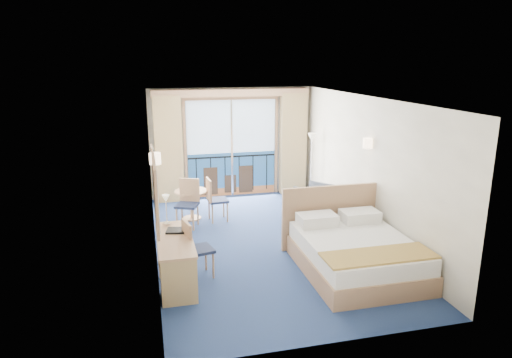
# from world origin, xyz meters

# --- Properties ---
(floor) EXTENTS (6.50, 6.50, 0.00)m
(floor) POSITION_xyz_m (0.00, 0.00, 0.00)
(floor) COLOR navy
(floor) RESTS_ON ground
(room_walls) EXTENTS (4.04, 6.54, 2.72)m
(room_walls) POSITION_xyz_m (0.00, 0.00, 1.78)
(room_walls) COLOR beige
(room_walls) RESTS_ON ground
(balcony_door) EXTENTS (2.36, 0.03, 2.52)m
(balcony_door) POSITION_xyz_m (-0.01, 3.22, 1.14)
(balcony_door) COLOR navy
(balcony_door) RESTS_ON room_walls
(curtain_left) EXTENTS (0.65, 0.22, 2.55)m
(curtain_left) POSITION_xyz_m (-1.55, 3.07, 1.28)
(curtain_left) COLOR tan
(curtain_left) RESTS_ON room_walls
(curtain_right) EXTENTS (0.65, 0.22, 2.55)m
(curtain_right) POSITION_xyz_m (1.55, 3.07, 1.28)
(curtain_right) COLOR tan
(curtain_right) RESTS_ON room_walls
(pelmet) EXTENTS (3.80, 0.25, 0.18)m
(pelmet) POSITION_xyz_m (0.00, 3.10, 2.58)
(pelmet) COLOR tan
(pelmet) RESTS_ON room_walls
(mirror) EXTENTS (0.05, 1.25, 0.95)m
(mirror) POSITION_xyz_m (-1.97, -1.50, 1.55)
(mirror) COLOR tan
(mirror) RESTS_ON room_walls
(wall_print) EXTENTS (0.04, 0.42, 0.52)m
(wall_print) POSITION_xyz_m (-1.97, 0.45, 1.60)
(wall_print) COLOR tan
(wall_print) RESTS_ON room_walls
(sconce_left) EXTENTS (0.18, 0.18, 0.18)m
(sconce_left) POSITION_xyz_m (-1.94, -0.60, 1.85)
(sconce_left) COLOR #FFDCB2
(sconce_left) RESTS_ON room_walls
(sconce_right) EXTENTS (0.18, 0.18, 0.18)m
(sconce_right) POSITION_xyz_m (1.94, -0.15, 1.85)
(sconce_right) COLOR #FFDCB2
(sconce_right) RESTS_ON room_walls
(bed) EXTENTS (1.85, 2.20, 1.16)m
(bed) POSITION_xyz_m (1.13, -1.46, 0.33)
(bed) COLOR tan
(bed) RESTS_ON ground
(nightstand) EXTENTS (0.47, 0.45, 0.61)m
(nightstand) POSITION_xyz_m (1.75, -0.18, 0.31)
(nightstand) COLOR tan
(nightstand) RESTS_ON ground
(phone) EXTENTS (0.19, 0.15, 0.08)m
(phone) POSITION_xyz_m (1.74, -0.16, 0.65)
(phone) COLOR white
(phone) RESTS_ON nightstand
(armchair) EXTENTS (1.00, 1.00, 0.66)m
(armchair) POSITION_xyz_m (1.53, 1.40, 0.33)
(armchair) COLOR #40464E
(armchair) RESTS_ON ground
(floor_lamp) EXTENTS (0.23, 0.23, 1.67)m
(floor_lamp) POSITION_xyz_m (1.75, 2.27, 1.26)
(floor_lamp) COLOR silver
(floor_lamp) RESTS_ON ground
(desk) EXTENTS (0.53, 1.55, 0.72)m
(desk) POSITION_xyz_m (-1.72, -1.60, 0.40)
(desk) COLOR tan
(desk) RESTS_ON ground
(desk_chair) EXTENTS (0.50, 0.49, 0.95)m
(desk_chair) POSITION_xyz_m (-1.43, -1.11, 0.53)
(desk_chair) COLOR #1C2543
(desk_chair) RESTS_ON ground
(folder) EXTENTS (0.39, 0.32, 0.03)m
(folder) POSITION_xyz_m (-1.66, -0.92, 0.74)
(folder) COLOR black
(folder) RESTS_ON desk
(desk_lamp) EXTENTS (0.13, 0.13, 0.49)m
(desk_lamp) POSITION_xyz_m (-1.81, -0.58, 1.09)
(desk_lamp) COLOR silver
(desk_lamp) RESTS_ON desk
(round_table) EXTENTS (0.71, 0.71, 0.63)m
(round_table) POSITION_xyz_m (-1.19, 1.66, 0.48)
(round_table) COLOR tan
(round_table) RESTS_ON ground
(table_chair_a) EXTENTS (0.44, 0.43, 0.94)m
(table_chair_a) POSITION_xyz_m (-0.73, 1.42, 0.53)
(table_chair_a) COLOR #1C2543
(table_chair_a) RESTS_ON ground
(table_chair_b) EXTENTS (0.56, 0.56, 0.99)m
(table_chair_b) POSITION_xyz_m (-1.29, 1.25, 0.56)
(table_chair_b) COLOR #1C2543
(table_chair_b) RESTS_ON ground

